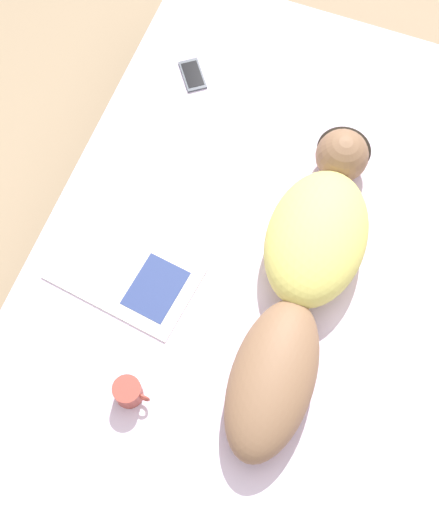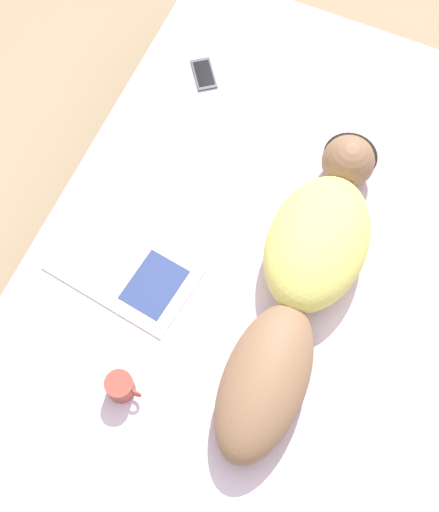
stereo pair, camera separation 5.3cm
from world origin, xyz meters
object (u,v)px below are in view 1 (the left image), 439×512
object	(u,v)px
person	(306,271)
open_magazine	(126,273)
coffee_mug	(128,392)
cell_phone	(193,75)

from	to	relation	value
person	open_magazine	size ratio (longest dim) A/B	2.35
coffee_mug	cell_phone	distance (m)	1.27
person	open_magazine	xyz separation A→B (m)	(-0.58, -0.19, -0.10)
open_magazine	coffee_mug	size ratio (longest dim) A/B	4.36
open_magazine	person	bearing A→B (deg)	25.46
coffee_mug	cell_phone	bearing A→B (deg)	102.35
person	cell_phone	world-z (taller)	person
person	coffee_mug	world-z (taller)	person
open_magazine	coffee_mug	world-z (taller)	coffee_mug
person	open_magazine	world-z (taller)	person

